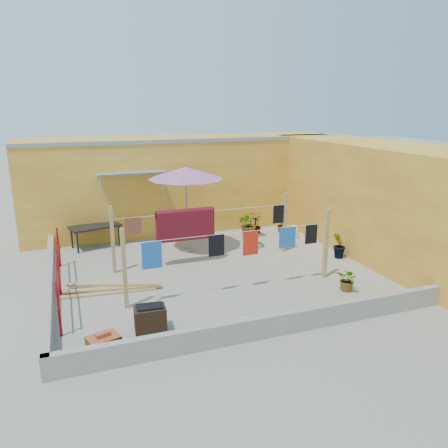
{
  "coord_description": "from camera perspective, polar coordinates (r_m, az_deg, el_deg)",
  "views": [
    {
      "loc": [
        -3.51,
        -10.32,
        4.29
      ],
      "look_at": [
        0.39,
        0.3,
        1.19
      ],
      "focal_mm": 35.0,
      "sensor_mm": 36.0,
      "label": 1
    }
  ],
  "objects": [
    {
      "name": "plant_back_a",
      "position": [
        14.64,
        3.35,
        0.06
      ],
      "size": [
        0.83,
        0.74,
        0.87
      ],
      "primitive_type": "imported",
      "rotation": [
        0.0,
        0.0,
        -0.08
      ],
      "color": "#265D1A",
      "rests_on": "ground"
    },
    {
      "name": "plant_right_b",
      "position": [
        12.94,
        14.84,
        -2.71
      ],
      "size": [
        0.53,
        0.55,
        0.78
      ],
      "primitive_type": "imported",
      "rotation": [
        0.0,
        0.0,
        4.1
      ],
      "color": "#265D1A",
      "rests_on": "ground"
    },
    {
      "name": "plant_back_b",
      "position": [
        14.95,
        4.18,
        -0.15
      ],
      "size": [
        0.43,
        0.43,
        0.61
      ],
      "primitive_type": "imported",
      "rotation": [
        0.0,
        0.0,
        1.88
      ],
      "color": "#265D1A",
      "rests_on": "ground"
    },
    {
      "name": "water_jug_b",
      "position": [
        15.14,
        9.13,
        -0.76
      ],
      "size": [
        0.2,
        0.2,
        0.32
      ],
      "color": "silver",
      "rests_on": "ground"
    },
    {
      "name": "plant_right_c",
      "position": [
        10.82,
        15.9,
        -7.01
      ],
      "size": [
        0.63,
        0.66,
        0.57
      ],
      "primitive_type": "imported",
      "rotation": [
        0.0,
        0.0,
        5.2
      ],
      "color": "#265D1A",
      "rests_on": "ground"
    },
    {
      "name": "ground",
      "position": [
        11.71,
        -1.3,
        -6.14
      ],
      "size": [
        80.0,
        80.0,
        0.0
      ],
      "primitive_type": "plane",
      "color": "#9E998E",
      "rests_on": "ground"
    },
    {
      "name": "plant_right_a",
      "position": [
        15.18,
        7.56,
        0.47
      ],
      "size": [
        0.52,
        0.43,
        0.85
      ],
      "primitive_type": "imported",
      "rotation": [
        0.0,
        0.0,
        2.81
      ],
      "color": "#265D1A",
      "rests_on": "ground"
    },
    {
      "name": "outdoor_table",
      "position": [
        14.02,
        -16.5,
        -0.45
      ],
      "size": [
        1.61,
        1.08,
        0.69
      ],
      "color": "black",
      "rests_on": "ground"
    },
    {
      "name": "patio_umbrella",
      "position": [
        12.77,
        -5.01,
        6.61
      ],
      "size": [
        2.52,
        2.52,
        2.63
      ],
      "color": "gray",
      "rests_on": "ground"
    },
    {
      "name": "wall_back",
      "position": [
        15.76,
        -5.18,
        5.5
      ],
      "size": [
        11.0,
        3.27,
        3.21
      ],
      "color": "gold",
      "rests_on": "ground"
    },
    {
      "name": "water_jug_a",
      "position": [
        14.62,
        9.14,
        -1.22
      ],
      "size": [
        0.25,
        0.25,
        0.38
      ],
      "color": "silver",
      "rests_on": "ground"
    },
    {
      "name": "clothesline_rig",
      "position": [
        11.7,
        -3.99,
        -0.63
      ],
      "size": [
        5.09,
        2.35,
        1.8
      ],
      "color": "tan",
      "rests_on": "ground"
    },
    {
      "name": "green_hose",
      "position": [
        13.75,
        4.16,
        -2.7
      ],
      "size": [
        0.57,
        0.57,
        0.08
      ],
      "color": "#1A7926",
      "rests_on": "ground"
    },
    {
      "name": "lumber_pile",
      "position": [
        10.8,
        -14.47,
        -8.15
      ],
      "size": [
        2.35,
        0.86,
        0.14
      ],
      "color": "tan",
      "rests_on": "ground"
    },
    {
      "name": "brazier",
      "position": [
        8.81,
        -9.62,
        -12.09
      ],
      "size": [
        0.63,
        0.45,
        0.54
      ],
      "color": "black",
      "rests_on": "ground"
    },
    {
      "name": "white_basin",
      "position": [
        9.01,
        3.05,
        -12.83
      ],
      "size": [
        0.44,
        0.44,
        0.08
      ],
      "color": "silver",
      "rests_on": "ground"
    },
    {
      "name": "brick_stack",
      "position": [
        8.22,
        -15.42,
        -15.12
      ],
      "size": [
        0.62,
        0.53,
        0.47
      ],
      "color": "#9C4A24",
      "rests_on": "ground"
    },
    {
      "name": "parapet_front",
      "position": [
        8.62,
        6.64,
        -12.95
      ],
      "size": [
        8.3,
        0.16,
        0.44
      ],
      "primitive_type": "cube",
      "color": "gray",
      "rests_on": "ground"
    },
    {
      "name": "wall_right",
      "position": [
        13.77,
        19.62,
        3.18
      ],
      "size": [
        2.4,
        9.0,
        3.2
      ],
      "primitive_type": "cube",
      "color": "gold",
      "rests_on": "ground"
    },
    {
      "name": "parapet_left",
      "position": [
        11.1,
        -21.82,
        -7.32
      ],
      "size": [
        0.16,
        7.3,
        0.44
      ],
      "primitive_type": "cube",
      "color": "gray",
      "rests_on": "ground"
    },
    {
      "name": "red_railing",
      "position": [
        10.73,
        -20.87,
        -5.13
      ],
      "size": [
        0.05,
        4.2,
        1.1
      ],
      "color": "maroon",
      "rests_on": "ground"
    }
  ]
}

